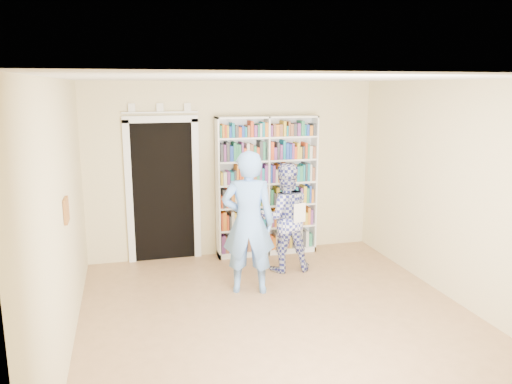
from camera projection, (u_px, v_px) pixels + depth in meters
floor at (282, 321)px, 5.67m from camera, size 5.00×5.00×0.00m
ceiling at (285, 78)px, 5.11m from camera, size 5.00×5.00×0.00m
wall_back at (234, 170)px, 7.75m from camera, size 4.50×0.00×4.50m
wall_left at (62, 220)px, 4.83m from camera, size 0.00×5.00×5.00m
wall_right at (463, 195)px, 5.96m from camera, size 0.00×5.00×5.00m
bookshelf at (267, 186)px, 7.78m from camera, size 1.58×0.30×2.18m
doorway at (163, 184)px, 7.49m from camera, size 1.10×0.08×2.43m
wall_art at (66, 210)px, 5.01m from camera, size 0.03×0.25×0.25m
man_blue at (248, 223)px, 6.33m from camera, size 0.77×0.61×1.85m
man_plaid at (284, 217)px, 7.12m from camera, size 0.80×0.64×1.57m
paper_sheet at (300, 213)px, 6.87m from camera, size 0.19×0.05×0.27m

